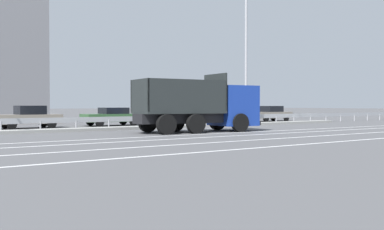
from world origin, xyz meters
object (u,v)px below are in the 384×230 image
(parked_car_3, at_px, (112,116))
(parked_car_5, at_px, (222,115))
(median_road_sign, at_px, (198,110))
(parked_car_2, at_px, (29,117))
(dump_truck, at_px, (211,109))
(parked_car_6, at_px, (270,114))
(parked_car_4, at_px, (172,114))
(street_lamp_1, at_px, (248,45))

(parked_car_3, distance_m, parked_car_5, 10.32)
(median_road_sign, relative_size, parked_car_2, 0.56)
(dump_truck, relative_size, parked_car_6, 1.55)
(parked_car_4, xyz_separation_m, parked_car_6, (10.55, -0.52, -0.04))
(parked_car_4, height_order, parked_car_6, parked_car_4)
(parked_car_4, relative_size, parked_car_6, 0.87)
(parked_car_6, bearing_deg, parked_car_2, 85.83)
(street_lamp_1, bearing_deg, parked_car_6, 34.67)
(parked_car_3, bearing_deg, street_lamp_1, -123.40)
(street_lamp_1, distance_m, parked_car_2, 16.07)
(median_road_sign, bearing_deg, parked_car_5, 39.13)
(parked_car_4, bearing_deg, dump_truck, 160.54)
(dump_truck, distance_m, parked_car_2, 12.27)
(parked_car_6, bearing_deg, parked_car_4, 83.16)
(median_road_sign, height_order, street_lamp_1, street_lamp_1)
(dump_truck, height_order, parked_car_4, dump_truck)
(dump_truck, height_order, parked_car_6, dump_truck)
(median_road_sign, height_order, parked_car_5, median_road_sign)
(street_lamp_1, xyz_separation_m, parked_car_2, (-14.22, 5.41, -5.17))
(dump_truck, height_order, parked_car_3, dump_truck)
(median_road_sign, distance_m, street_lamp_1, 6.40)
(street_lamp_1, height_order, parked_car_2, street_lamp_1)
(median_road_sign, distance_m, parked_car_5, 8.33)
(parked_car_4, distance_m, parked_car_5, 4.95)
(median_road_sign, height_order, parked_car_6, median_road_sign)
(street_lamp_1, relative_size, parked_car_4, 2.58)
(parked_car_3, relative_size, parked_car_4, 1.03)
(parked_car_2, relative_size, parked_car_6, 0.87)
(median_road_sign, height_order, parked_car_4, median_road_sign)
(parked_car_5, bearing_deg, parked_car_2, 93.55)
(dump_truck, distance_m, median_road_sign, 5.20)
(dump_truck, relative_size, parked_car_2, 1.79)
(parked_car_3, relative_size, parked_car_6, 0.90)
(street_lamp_1, relative_size, parked_car_2, 2.60)
(street_lamp_1, relative_size, parked_car_5, 2.32)
(median_road_sign, relative_size, parked_car_3, 0.54)
(dump_truck, relative_size, parked_car_4, 1.77)
(dump_truck, height_order, parked_car_5, dump_truck)
(parked_car_4, bearing_deg, street_lamp_1, -152.75)
(parked_car_4, bearing_deg, median_road_sign, 166.45)
(dump_truck, height_order, parked_car_2, dump_truck)
(street_lamp_1, bearing_deg, parked_car_4, 115.65)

